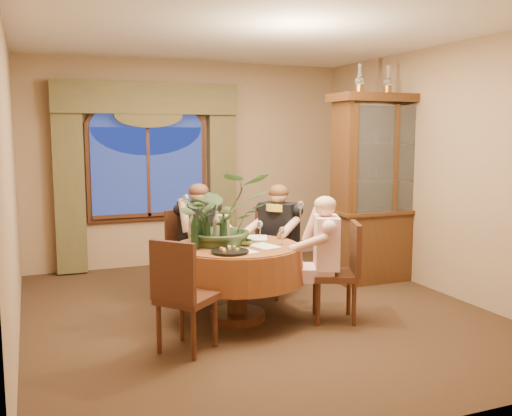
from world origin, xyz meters
name	(u,v)px	position (x,y,z in m)	size (l,w,h in m)	color
floor	(256,312)	(0.00, 0.00, 0.00)	(5.00, 5.00, 0.00)	black
wall_back	(190,163)	(0.00, 2.50, 1.40)	(4.50, 4.50, 0.00)	#8D7153
wall_right	(440,170)	(2.25, 0.00, 1.40)	(5.00, 5.00, 0.00)	#8D7153
ceiling	(256,31)	(0.00, 0.00, 2.80)	(5.00, 5.00, 0.00)	white
window	(148,172)	(-0.60, 2.43, 1.30)	(1.62, 0.10, 1.32)	navy
arched_transom	(147,114)	(-0.60, 2.43, 2.08)	(1.60, 0.06, 0.44)	navy
drapery_left	(69,184)	(-1.63, 2.38, 1.18)	(0.38, 0.14, 2.32)	#494327
drapery_right	(222,179)	(0.43, 2.38, 1.18)	(0.38, 0.14, 2.32)	#494327
swag_valance	(148,98)	(-0.60, 2.35, 2.28)	(2.45, 0.16, 0.42)	#494327
dining_table	(237,282)	(-0.26, -0.14, 0.38)	(1.33, 1.33, 0.75)	maroon
china_cabinet	(385,188)	(1.98, 0.67, 1.14)	(1.41, 0.56, 2.29)	#371C0B
oil_lamp_left	(360,79)	(1.58, 0.67, 2.46)	(0.11, 0.11, 0.34)	#A5722D
oil_lamp_center	(388,80)	(1.98, 0.67, 2.46)	(0.11, 0.11, 0.34)	#A5722D
oil_lamp_right	(415,81)	(2.38, 0.67, 2.46)	(0.11, 0.11, 0.34)	#A5722D
chair_right	(334,272)	(0.62, -0.51, 0.48)	(0.42, 0.42, 0.96)	black
chair_back_right	(267,253)	(0.35, 0.54, 0.48)	(0.42, 0.42, 0.96)	black
chair_back	(191,255)	(-0.47, 0.79, 0.48)	(0.42, 0.42, 0.96)	black
chair_front_left	(187,295)	(-0.92, -0.73, 0.48)	(0.42, 0.42, 0.96)	black
person_pink	(326,259)	(0.54, -0.48, 0.62)	(0.44, 0.40, 1.23)	beige
person_back	(198,241)	(-0.39, 0.74, 0.64)	(0.46, 0.42, 1.28)	black
person_scarf	(279,242)	(0.42, 0.37, 0.64)	(0.46, 0.42, 1.28)	black
stoneware_vase	(223,230)	(-0.37, -0.06, 0.89)	(0.15, 0.15, 0.29)	#95845E
centerpiece_plant	(222,182)	(-0.36, 0.01, 1.35)	(0.93, 1.03, 0.80)	#37502D
olive_bowl	(244,243)	(-0.20, -0.19, 0.78)	(0.16, 0.16, 0.05)	#47592B
cheese_platter	(230,252)	(-0.44, -0.48, 0.76)	(0.34, 0.34, 0.02)	black
wine_bottle_0	(192,229)	(-0.67, -0.03, 0.92)	(0.07, 0.07, 0.33)	tan
wine_bottle_1	(195,232)	(-0.70, -0.20, 0.92)	(0.07, 0.07, 0.33)	black
wine_bottle_2	(207,231)	(-0.57, -0.17, 0.92)	(0.07, 0.07, 0.33)	black
wine_bottle_3	(202,227)	(-0.56, 0.05, 0.92)	(0.07, 0.07, 0.33)	black
wine_bottle_4	(216,228)	(-0.44, -0.07, 0.92)	(0.07, 0.07, 0.33)	tan
wine_bottle_5	(224,231)	(-0.42, -0.23, 0.92)	(0.07, 0.07, 0.33)	black
tasting_paper_0	(264,246)	(-0.04, -0.32, 0.75)	(0.21, 0.30, 0.00)	white
tasting_paper_1	(257,238)	(0.05, 0.11, 0.75)	(0.21, 0.30, 0.00)	white
tasting_paper_2	(241,251)	(-0.33, -0.44, 0.75)	(0.21, 0.30, 0.00)	white
wine_glass_person_pink	(282,236)	(0.14, -0.31, 0.84)	(0.07, 0.07, 0.18)	silver
wine_glass_person_back	(217,229)	(-0.33, 0.29, 0.84)	(0.07, 0.07, 0.18)	silver
wine_glass_person_scarf	(260,229)	(0.09, 0.12, 0.84)	(0.07, 0.07, 0.18)	silver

